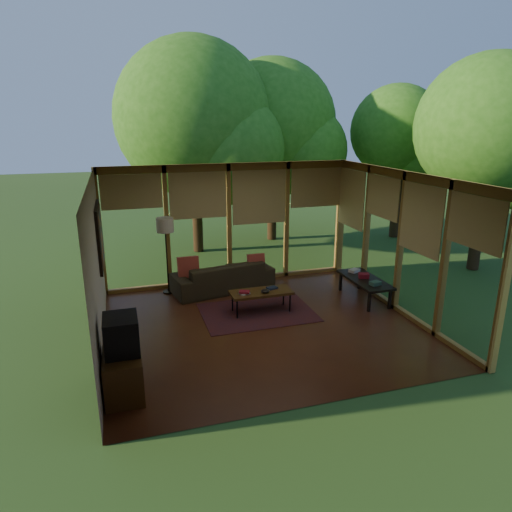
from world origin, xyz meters
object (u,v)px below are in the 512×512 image
object	(u,v)px
sofa	(223,276)
media_cabinet	(123,371)
television	(121,334)
coffee_table	(261,293)
side_console	(365,281)
floor_lamp	(165,229)

from	to	relation	value
sofa	media_cabinet	bearing A→B (deg)	46.61
television	coffee_table	size ratio (longest dim) A/B	0.46
media_cabinet	television	distance (m)	0.55
sofa	coffee_table	distance (m)	1.46
television	side_console	xyz separation A→B (m)	(4.85, 2.01, -0.44)
television	side_console	size ratio (longest dim) A/B	0.39
sofa	floor_lamp	distance (m)	1.60
sofa	media_cabinet	distance (m)	4.05
sofa	coffee_table	xyz separation A→B (m)	(0.44, -1.38, 0.07)
floor_lamp	coffee_table	bearing A→B (deg)	-44.60
media_cabinet	television	bearing A→B (deg)	0.00
sofa	floor_lamp	xyz separation A→B (m)	(-1.16, 0.20, 1.09)
sofa	coffee_table	bearing A→B (deg)	97.05
television	side_console	bearing A→B (deg)	22.52
media_cabinet	coffee_table	size ratio (longest dim) A/B	0.83
coffee_table	floor_lamp	bearing A→B (deg)	135.40
media_cabinet	television	xyz separation A→B (m)	(0.02, 0.00, 0.55)
coffee_table	side_console	size ratio (longest dim) A/B	0.86
media_cabinet	floor_lamp	xyz separation A→B (m)	(1.02, 3.60, 1.11)
media_cabinet	side_console	bearing A→B (deg)	22.44
media_cabinet	floor_lamp	bearing A→B (deg)	74.14
floor_lamp	sofa	bearing A→B (deg)	-9.63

